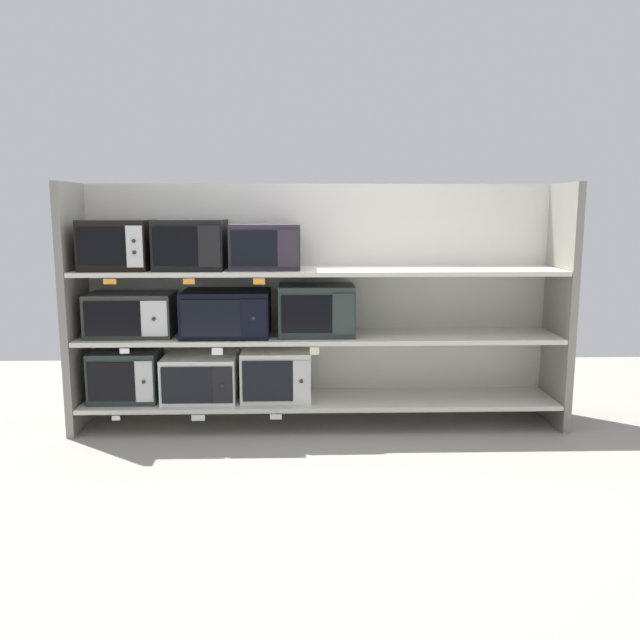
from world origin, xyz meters
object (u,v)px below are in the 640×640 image
Objects in this scene: microwave_2 at (276,375)px; microwave_4 at (227,313)px; microwave_5 at (316,310)px; microwave_7 at (191,245)px; microwave_8 at (266,247)px; microwave_3 at (131,315)px; microwave_0 at (126,376)px; microwave_1 at (201,378)px; microwave_6 at (118,245)px.

microwave_4 is (-0.33, 0.00, 0.42)m from microwave_2.
microwave_7 is (-0.82, -0.00, 0.44)m from microwave_5.
microwave_3 is at bearing -179.99° from microwave_8.
microwave_7 reaches higher than microwave_3.
microwave_3 is at bearing -0.04° from microwave_0.
microwave_2 is at bearing -0.01° from microwave_1.
microwave_1 is at bearing 179.99° from microwave_2.
microwave_3 reaches higher than microwave_1.
microwave_1 is at bearing -0.45° from microwave_7.
microwave_2 is 0.81× the size of microwave_4.
microwave_6 and microwave_7 have the same top height.
microwave_4 is 0.60m from microwave_5.
microwave_3 is at bearing -179.99° from microwave_5.
microwave_2 is at bearing -179.92° from microwave_5.
microwave_7 is (0.46, 0.00, 0.87)m from microwave_0.
microwave_6 reaches higher than microwave_4.
microwave_7 is (0.47, -0.00, 0.00)m from microwave_6.
microwave_2 is at bearing -0.01° from microwave_3.
microwave_2 is at bearing -0.02° from microwave_4.
microwave_8 is at bearing -179.97° from microwave_5.
microwave_5 is 1.10× the size of microwave_8.
microwave_6 is at bearing 179.98° from microwave_4.
microwave_3 is at bearing 180.00° from microwave_4.
microwave_2 is at bearing -0.01° from microwave_0.
microwave_3 is 0.63m from microwave_4.
microwave_5 is (0.60, 0.00, 0.02)m from microwave_4.
microwave_1 is at bearing -0.01° from microwave_0.
microwave_7 is at bearing -0.00° from microwave_6.
microwave_5 is 1.12× the size of microwave_7.
microwave_2 is 1.02× the size of microwave_8.
microwave_2 is (1.01, -0.00, -0.00)m from microwave_0.
microwave_2 is 1.04m from microwave_3.
microwave_5 is at bearing 0.00° from microwave_6.
microwave_1 is at bearing -179.98° from microwave_8.
microwave_1 is 0.48m from microwave_4.
microwave_2 is 1.08× the size of microwave_6.
microwave_0 is 0.99m from microwave_7.
microwave_1 is at bearing -179.98° from microwave_5.
microwave_2 is 1.34m from microwave_6.
microwave_5 reaches higher than microwave_4.
microwave_8 reaches higher than microwave_5.
microwave_3 is 1.00m from microwave_8.
microwave_4 is (0.63, -0.00, 0.01)m from microwave_3.
microwave_3 is at bearing -179.97° from microwave_7.
microwave_5 is at bearing 0.03° from microwave_8.
microwave_2 is (0.51, -0.00, 0.02)m from microwave_1.
microwave_0 is 0.92× the size of microwave_1.
microwave_7 is (-0.55, 0.00, 0.88)m from microwave_2.
microwave_0 is 0.78× the size of microwave_4.
microwave_6 reaches higher than microwave_2.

